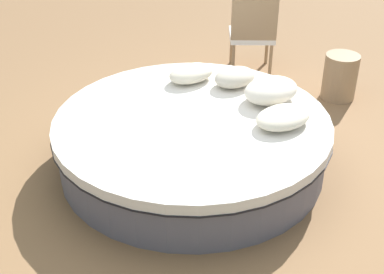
{
  "coord_description": "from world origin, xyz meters",
  "views": [
    {
      "loc": [
        2.32,
        3.17,
        2.67
      ],
      "look_at": [
        0.0,
        0.0,
        0.28
      ],
      "focal_mm": 49.38,
      "sensor_mm": 36.0,
      "label": 1
    }
  ],
  "objects_px": {
    "throw_pillow_0": "(283,117)",
    "patio_chair": "(253,29)",
    "throw_pillow_3": "(191,73)",
    "throw_pillow_2": "(235,77)",
    "round_bed": "(192,141)",
    "throw_pillow_1": "(271,90)",
    "side_table": "(340,77)"
  },
  "relations": [
    {
      "from": "throw_pillow_2",
      "to": "throw_pillow_3",
      "type": "relative_size",
      "value": 0.9
    },
    {
      "from": "throw_pillow_0",
      "to": "throw_pillow_3",
      "type": "distance_m",
      "value": 1.14
    },
    {
      "from": "throw_pillow_1",
      "to": "throw_pillow_3",
      "type": "bearing_deg",
      "value": -66.46
    },
    {
      "from": "patio_chair",
      "to": "throw_pillow_2",
      "type": "bearing_deg",
      "value": -101.94
    },
    {
      "from": "throw_pillow_2",
      "to": "patio_chair",
      "type": "distance_m",
      "value": 1.35
    },
    {
      "from": "round_bed",
      "to": "side_table",
      "type": "relative_size",
      "value": 4.78
    },
    {
      "from": "throw_pillow_0",
      "to": "throw_pillow_3",
      "type": "height_order",
      "value": "throw_pillow_3"
    },
    {
      "from": "throw_pillow_1",
      "to": "throw_pillow_3",
      "type": "relative_size",
      "value": 1.13
    },
    {
      "from": "throw_pillow_2",
      "to": "patio_chair",
      "type": "relative_size",
      "value": 0.43
    },
    {
      "from": "throw_pillow_0",
      "to": "patio_chair",
      "type": "distance_m",
      "value": 2.07
    },
    {
      "from": "throw_pillow_2",
      "to": "throw_pillow_1",
      "type": "bearing_deg",
      "value": 97.4
    },
    {
      "from": "throw_pillow_1",
      "to": "throw_pillow_3",
      "type": "height_order",
      "value": "throw_pillow_1"
    },
    {
      "from": "throw_pillow_0",
      "to": "patio_chair",
      "type": "bearing_deg",
      "value": -124.89
    },
    {
      "from": "round_bed",
      "to": "patio_chair",
      "type": "xyz_separation_m",
      "value": [
        -1.73,
        -1.16,
        0.32
      ]
    },
    {
      "from": "throw_pillow_3",
      "to": "throw_pillow_1",
      "type": "bearing_deg",
      "value": 113.54
    },
    {
      "from": "round_bed",
      "to": "throw_pillow_1",
      "type": "bearing_deg",
      "value": 168.39
    },
    {
      "from": "side_table",
      "to": "throw_pillow_1",
      "type": "bearing_deg",
      "value": 11.45
    },
    {
      "from": "round_bed",
      "to": "throw_pillow_3",
      "type": "xyz_separation_m",
      "value": [
        -0.43,
        -0.6,
        0.31
      ]
    },
    {
      "from": "throw_pillow_1",
      "to": "side_table",
      "type": "relative_size",
      "value": 1.07
    },
    {
      "from": "throw_pillow_3",
      "to": "patio_chair",
      "type": "height_order",
      "value": "patio_chair"
    },
    {
      "from": "throw_pillow_2",
      "to": "throw_pillow_3",
      "type": "height_order",
      "value": "throw_pillow_2"
    },
    {
      "from": "throw_pillow_3",
      "to": "throw_pillow_2",
      "type": "bearing_deg",
      "value": 130.09
    },
    {
      "from": "round_bed",
      "to": "side_table",
      "type": "bearing_deg",
      "value": -176.96
    },
    {
      "from": "throw_pillow_0",
      "to": "round_bed",
      "type": "bearing_deg",
      "value": -44.55
    },
    {
      "from": "throw_pillow_0",
      "to": "throw_pillow_2",
      "type": "distance_m",
      "value": 0.83
    },
    {
      "from": "throw_pillow_0",
      "to": "side_table",
      "type": "xyz_separation_m",
      "value": [
        -1.54,
        -0.65,
        -0.29
      ]
    },
    {
      "from": "round_bed",
      "to": "throw_pillow_2",
      "type": "relative_size",
      "value": 5.64
    },
    {
      "from": "throw_pillow_0",
      "to": "throw_pillow_2",
      "type": "xyz_separation_m",
      "value": [
        -0.16,
        -0.81,
        0.02
      ]
    },
    {
      "from": "throw_pillow_3",
      "to": "round_bed",
      "type": "bearing_deg",
      "value": 54.29
    },
    {
      "from": "throw_pillow_2",
      "to": "side_table",
      "type": "bearing_deg",
      "value": 173.13
    },
    {
      "from": "throw_pillow_1",
      "to": "patio_chair",
      "type": "xyz_separation_m",
      "value": [
        -0.96,
        -1.32,
        -0.02
      ]
    },
    {
      "from": "throw_pillow_3",
      "to": "side_table",
      "type": "distance_m",
      "value": 1.75
    }
  ]
}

